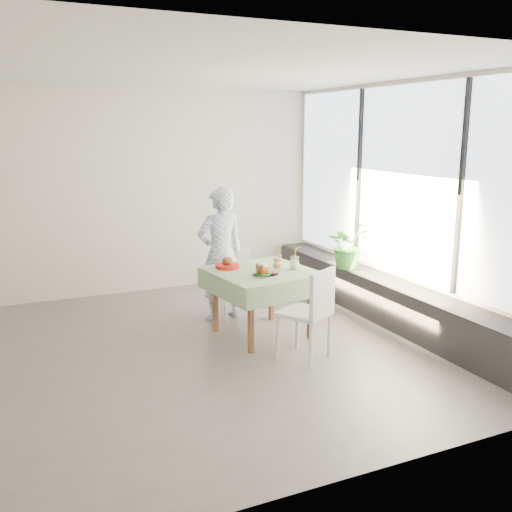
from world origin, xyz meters
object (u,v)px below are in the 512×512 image
diner (221,254)px  potted_plant (348,245)px  main_dish (264,272)px  juice_cup_orange (278,261)px  chair_near (305,331)px  chair_far (236,296)px  cafe_table (262,295)px

diner → potted_plant: diner is taller
main_dish → juice_cup_orange: juice_cup_orange is taller
diner → main_dish: diner is taller
diner → main_dish: (0.13, -0.94, -0.01)m
chair_near → juice_cup_orange: juice_cup_orange is taller
chair_far → diner: 0.59m
cafe_table → diner: diner is taller
chair_near → main_dish: bearing=110.2°
diner → juice_cup_orange: 0.78m
chair_far → potted_plant: potted_plant is taller
potted_plant → cafe_table: bearing=-159.5°
chair_far → main_dish: (-0.08, -0.97, 0.54)m
chair_near → potted_plant: potted_plant is taller
diner → potted_plant: size_ratio=2.66×
chair_far → diner: (-0.21, -0.03, 0.55)m
chair_far → chair_near: (0.12, -1.51, 0.04)m
diner → potted_plant: (1.68, -0.17, -0.00)m
cafe_table → potted_plant: size_ratio=1.94×
cafe_table → chair_near: 0.80m
main_dish → chair_far: bearing=85.0°
chair_far → chair_near: size_ratio=0.88×
cafe_table → chair_far: bearing=90.0°
chair_near → diner: size_ratio=0.58×
main_dish → chair_near: bearing=-69.8°
main_dish → potted_plant: bearing=26.5°
chair_far → chair_near: 1.52m
diner → juice_cup_orange: bearing=120.2°
cafe_table → juice_cup_orange: size_ratio=4.14×
chair_far → chair_near: bearing=-85.6°
cafe_table → chair_far: (0.00, 0.74, -0.21)m
chair_near → main_dish: chair_near is taller
potted_plant → chair_far: bearing=172.6°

